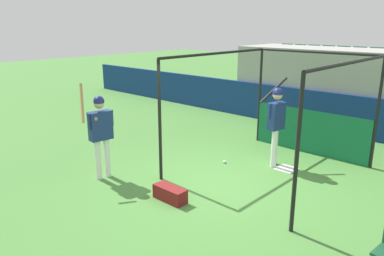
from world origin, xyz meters
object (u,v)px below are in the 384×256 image
at_px(baseball, 225,162).
at_px(player_waiting, 100,129).
at_px(player_batter, 276,119).
at_px(equipment_bag, 170,194).

bearing_deg(baseball, player_waiting, -119.54).
height_order(player_batter, equipment_bag, player_batter).
xyz_separation_m(equipment_bag, baseball, (-0.46, 2.31, -0.10)).
xyz_separation_m(player_batter, player_waiting, (-2.39, -3.22, -0.03)).
bearing_deg(player_batter, player_waiting, 151.86).
distance_m(equipment_bag, baseball, 2.35).
bearing_deg(player_waiting, equipment_bag, 103.28).
distance_m(player_batter, player_waiting, 4.01).
relative_size(equipment_bag, baseball, 9.46).
bearing_deg(player_batter, equipment_bag, 179.10).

